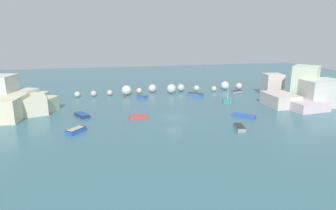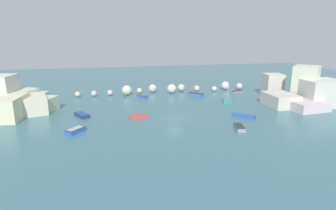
# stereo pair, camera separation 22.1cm
# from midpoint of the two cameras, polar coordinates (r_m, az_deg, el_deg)

# --- Properties ---
(cove_water) EXTENTS (160.00, 160.00, 0.00)m
(cove_water) POSITION_cam_midpoint_polar(r_m,az_deg,el_deg) (50.22, 1.25, -2.59)
(cove_water) COLOR #3E6C78
(cove_water) RESTS_ON ground
(cliff_headland_left) EXTENTS (18.29, 16.14, 7.03)m
(cliff_headland_left) POSITION_cam_midpoint_polar(r_m,az_deg,el_deg) (61.08, -29.63, 0.79)
(cliff_headland_left) COLOR beige
(cliff_headland_left) RESTS_ON ground
(cliff_headland_right) EXTENTS (23.32, 18.91, 7.92)m
(cliff_headland_right) POSITION_cam_midpoint_polar(r_m,az_deg,el_deg) (66.48, 26.66, 2.31)
(cliff_headland_right) COLOR beige
(cliff_headland_right) RESTS_ON ground
(rock_breakwater) EXTENTS (42.93, 4.41, 2.37)m
(rock_breakwater) POSITION_cam_midpoint_polar(r_m,az_deg,el_deg) (71.22, 0.16, 3.33)
(rock_breakwater) COLOR beige
(rock_breakwater) RESTS_ON ground
(channel_buoy) EXTENTS (0.45, 0.45, 0.45)m
(channel_buoy) POSITION_cam_midpoint_polar(r_m,az_deg,el_deg) (67.15, -8.74, 1.81)
(channel_buoy) COLOR red
(channel_buoy) RESTS_ON cove_water
(moored_boat_0) EXTENTS (3.06, 1.28, 0.53)m
(moored_boat_0) POSITION_cam_midpoint_polar(r_m,az_deg,el_deg) (50.28, -6.16, -2.33)
(moored_boat_0) COLOR #BE413B
(moored_boat_0) RESTS_ON cove_water
(moored_boat_1) EXTENTS (3.34, 4.66, 4.24)m
(moored_boat_1) POSITION_cam_midpoint_polar(r_m,az_deg,el_deg) (63.11, 11.84, 0.93)
(moored_boat_1) COLOR teal
(moored_boat_1) RESTS_ON cove_water
(moored_boat_2) EXTENTS (3.69, 3.78, 0.53)m
(moored_boat_2) POSITION_cam_midpoint_polar(r_m,az_deg,el_deg) (52.32, 14.99, -2.09)
(moored_boat_2) COLOR #2F55AE
(moored_boat_2) RESTS_ON cove_water
(moored_boat_3) EXTENTS (2.58, 2.78, 0.59)m
(moored_boat_3) POSITION_cam_midpoint_polar(r_m,az_deg,el_deg) (65.84, -5.33, 1.74)
(moored_boat_3) COLOR blue
(moored_boat_3) RESTS_ON cove_water
(moored_boat_4) EXTENTS (1.86, 3.22, 0.63)m
(moored_boat_4) POSITION_cam_midpoint_polar(r_m,az_deg,el_deg) (45.57, 14.15, -4.42)
(moored_boat_4) COLOR gray
(moored_boat_4) RESTS_ON cove_water
(moored_boat_5) EXTENTS (3.04, 3.27, 0.69)m
(moored_boat_5) POSITION_cam_midpoint_polar(r_m,az_deg,el_deg) (45.02, -18.29, -4.90)
(moored_boat_5) COLOR blue
(moored_boat_5) RESTS_ON cove_water
(moored_boat_6) EXTENTS (3.19, 1.64, 0.47)m
(moored_boat_6) POSITION_cam_midpoint_polar(r_m,az_deg,el_deg) (73.50, 13.71, 2.66)
(moored_boat_6) COLOR gray
(moored_boat_6) RESTS_ON cove_water
(moored_boat_7) EXTENTS (2.98, 3.88, 0.55)m
(moored_boat_7) POSITION_cam_midpoint_polar(r_m,az_deg,el_deg) (53.18, -17.14, -1.95)
(moored_boat_7) COLOR navy
(moored_boat_7) RESTS_ON cove_water
(moored_boat_8) EXTENTS (3.70, 3.67, 0.67)m
(moored_boat_8) POSITION_cam_midpoint_polar(r_m,az_deg,el_deg) (67.91, 5.45, 2.15)
(moored_boat_8) COLOR #3C60BB
(moored_boat_8) RESTS_ON cove_water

